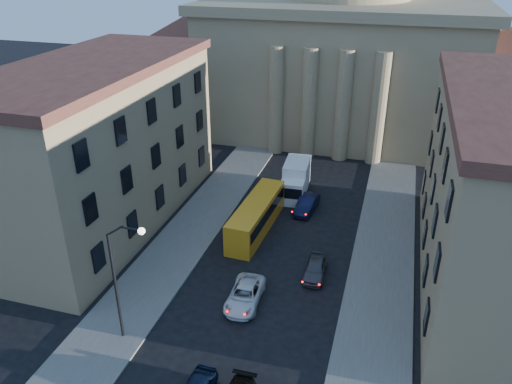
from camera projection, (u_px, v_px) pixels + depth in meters
sidewalk_left at (173, 253)px, 42.00m from camera, size 5.00×60.00×0.15m
sidewalk_right at (379, 289)px, 37.72m from camera, size 5.00×60.00×0.15m
church at (344, 40)px, 66.71m from camera, size 68.02×28.76×36.60m
building_left at (99, 145)px, 44.27m from camera, size 11.60×26.60×14.70m
street_lamp at (121, 273)px, 30.70m from camera, size 2.62×0.44×8.83m
car_left_mid at (245, 295)px, 36.08m from camera, size 2.44×4.94×1.35m
car_right_far at (315, 268)px, 39.04m from camera, size 1.74×4.07×1.37m
car_right_distant at (307, 204)px, 48.50m from camera, size 1.99×4.54×1.45m
city_bus at (256, 215)px, 44.93m from camera, size 2.80×10.18×2.84m
box_truck at (295, 180)px, 51.41m from camera, size 2.76×6.19×3.32m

